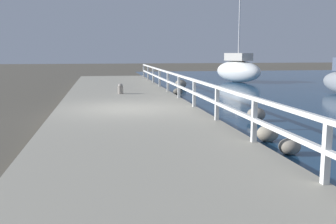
{
  "coord_description": "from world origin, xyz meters",
  "views": [
    {
      "loc": [
        -0.84,
        -13.08,
        2.19
      ],
      "look_at": [
        0.85,
        -3.08,
        0.62
      ],
      "focal_mm": 42.0,
      "sensor_mm": 36.0,
      "label": 1
    }
  ],
  "objects": [
    {
      "name": "mooring_bollard",
      "position": [
        -0.01,
        4.68,
        0.53
      ],
      "size": [
        0.25,
        0.25,
        0.47
      ],
      "color": "gray",
      "rests_on": "dock_walkway"
    },
    {
      "name": "boulder_upstream",
      "position": [
        3.84,
        9.96,
        0.26
      ],
      "size": [
        0.69,
        0.62,
        0.51
      ],
      "color": "gray",
      "rests_on": "ground"
    },
    {
      "name": "sailboat_white",
      "position": [
        8.87,
        14.0,
        0.89
      ],
      "size": [
        3.13,
        4.44,
        8.29
      ],
      "rotation": [
        0.0,
        0.0,
        0.42
      ],
      "color": "white",
      "rests_on": "water_surface"
    },
    {
      "name": "boulder_far_strip",
      "position": [
        3.14,
        -4.21,
        0.2
      ],
      "size": [
        0.54,
        0.48,
        0.4
      ],
      "color": "gray",
      "rests_on": "ground"
    },
    {
      "name": "boulder_near_dock",
      "position": [
        3.1,
        -5.45,
        0.18
      ],
      "size": [
        0.47,
        0.43,
        0.35
      ],
      "color": "gray",
      "rests_on": "ground"
    },
    {
      "name": "ground_plane",
      "position": [
        0.0,
        0.0,
        0.0
      ],
      "size": [
        120.0,
        120.0,
        0.0
      ],
      "primitive_type": "plane",
      "color": "#4C473D"
    },
    {
      "name": "boulder_downstream",
      "position": [
        2.95,
        6.28,
        0.18
      ],
      "size": [
        0.48,
        0.43,
        0.36
      ],
      "color": "#666056",
      "rests_on": "ground"
    },
    {
      "name": "dock_walkway",
      "position": [
        0.0,
        0.0,
        0.15
      ],
      "size": [
        4.79,
        36.0,
        0.3
      ],
      "color": "gray",
      "rests_on": "ground"
    },
    {
      "name": "railing",
      "position": [
        2.29,
        -0.0,
        0.95
      ],
      "size": [
        0.1,
        32.5,
        0.96
      ],
      "color": "white",
      "rests_on": "dock_walkway"
    },
    {
      "name": "boulder_water_edge",
      "position": [
        3.97,
        -1.46,
        0.22
      ],
      "size": [
        0.58,
        0.52,
        0.43
      ],
      "color": "gray",
      "rests_on": "ground"
    }
  ]
}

